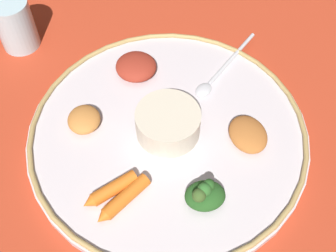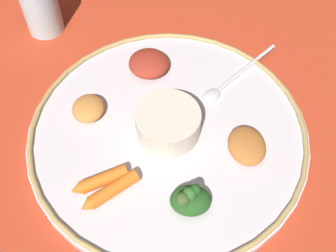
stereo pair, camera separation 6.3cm
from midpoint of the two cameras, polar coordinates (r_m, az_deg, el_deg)
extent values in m
plane|color=#B7381E|center=(0.67, -2.66, -1.64)|extent=(2.40, 2.40, 0.00)
cylinder|color=silver|center=(0.67, -2.68, -1.29)|extent=(0.44, 0.44, 0.02)
torus|color=tan|center=(0.66, -2.71, -0.78)|extent=(0.44, 0.44, 0.01)
cylinder|color=beige|center=(0.64, -2.78, 0.19)|extent=(0.10, 0.10, 0.05)
cylinder|color=#99471E|center=(0.63, -2.85, 1.22)|extent=(0.09, 0.09, 0.01)
ellipsoid|color=silver|center=(0.71, 2.31, 4.74)|extent=(0.04, 0.04, 0.01)
cylinder|color=silver|center=(0.76, 6.32, 8.96)|extent=(0.09, 0.13, 0.01)
ellipsoid|color=#23511E|center=(0.59, 2.00, -9.66)|extent=(0.07, 0.06, 0.03)
sphere|color=#385623|center=(0.57, 1.05, -9.62)|extent=(0.02, 0.02, 0.02)
sphere|color=#23511E|center=(0.58, 2.49, -8.19)|extent=(0.02, 0.02, 0.02)
sphere|color=#2D6628|center=(0.57, 1.84, -8.82)|extent=(0.02, 0.02, 0.02)
cylinder|color=orange|center=(0.61, -10.23, -8.47)|extent=(0.07, 0.06, 0.02)
cone|color=orange|center=(0.61, -13.73, -10.37)|extent=(0.02, 0.02, 0.02)
cylinder|color=orange|center=(0.60, -8.67, -9.62)|extent=(0.07, 0.07, 0.02)
cone|color=orange|center=(0.59, -12.06, -12.40)|extent=(0.02, 0.02, 0.02)
ellipsoid|color=#B2662D|center=(0.65, 8.10, -1.30)|extent=(0.08, 0.09, 0.02)
ellipsoid|color=maroon|center=(0.73, -6.82, 7.85)|extent=(0.09, 0.09, 0.03)
ellipsoid|color=#C67A38|center=(0.68, -13.92, 0.68)|extent=(0.06, 0.06, 0.02)
cylinder|color=silver|center=(0.84, -22.11, 12.51)|extent=(0.07, 0.07, 0.09)
cylinder|color=tan|center=(0.85, -21.49, 11.08)|extent=(0.06, 0.06, 0.04)
camera|label=1|loc=(0.03, -92.77, -3.97)|focal=44.98mm
camera|label=2|loc=(0.03, 87.23, 3.97)|focal=44.98mm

